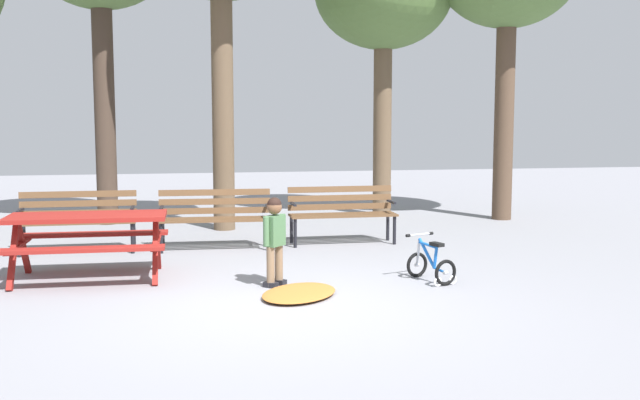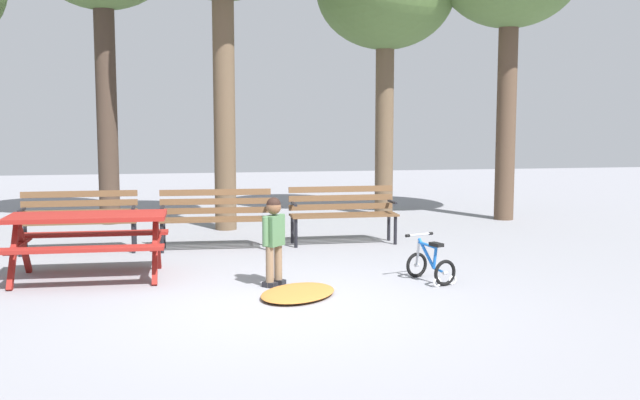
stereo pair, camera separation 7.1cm
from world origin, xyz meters
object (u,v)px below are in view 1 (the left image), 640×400
(child_standing, at_px, (275,235))
(kids_bicycle, at_px, (431,264))
(park_bench_left, at_px, (215,214))
(park_bench_right, at_px, (342,210))
(park_bench_far_left, at_px, (78,216))
(picnic_table, at_px, (88,229))

(child_standing, distance_m, kids_bicycle, 1.85)
(park_bench_left, relative_size, child_standing, 1.61)
(child_standing, bearing_deg, park_bench_right, 62.94)
(park_bench_right, xyz_separation_m, kids_bicycle, (0.45, -2.76, -0.31))
(park_bench_far_left, bearing_deg, picnic_table, -79.50)
(kids_bicycle, bearing_deg, park_bench_left, 131.90)
(park_bench_left, distance_m, park_bench_right, 1.90)
(picnic_table, height_order, park_bench_far_left, park_bench_far_left)
(park_bench_left, distance_m, child_standing, 2.58)
(park_bench_far_left, xyz_separation_m, park_bench_left, (1.90, -0.11, 0.00))
(picnic_table, bearing_deg, child_standing, -20.02)
(kids_bicycle, bearing_deg, child_standing, 176.78)
(park_bench_right, bearing_deg, park_bench_left, -175.91)
(picnic_table, xyz_separation_m, kids_bicycle, (3.91, -0.87, -0.39))
(child_standing, bearing_deg, picnic_table, 159.98)
(child_standing, bearing_deg, park_bench_far_left, 132.98)
(park_bench_right, distance_m, kids_bicycle, 2.81)
(park_bench_left, bearing_deg, park_bench_right, 4.09)
(park_bench_far_left, relative_size, child_standing, 1.59)
(park_bench_left, bearing_deg, park_bench_far_left, 176.83)
(park_bench_left, bearing_deg, picnic_table, -131.68)
(child_standing, xyz_separation_m, kids_bicycle, (1.81, -0.10, -0.39))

